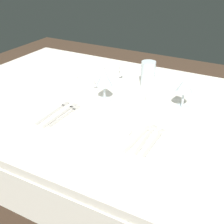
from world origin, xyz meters
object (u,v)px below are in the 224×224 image
at_px(dinner_plate, 97,127).
at_px(spoon_dessert, 148,135).
at_px(wine_glass_centre, 104,78).
at_px(wine_glass_left, 184,87).
at_px(fork_outer, 66,115).
at_px(spoon_soup, 142,135).
at_px(fork_salad, 54,112).
at_px(drink_tumbler, 147,74).
at_px(spoon_tea, 156,139).
at_px(coffee_cup_left, 86,81).
at_px(fork_inner, 62,114).
at_px(napkin_folded, 152,88).
at_px(coffee_cup_right, 112,72).

bearing_deg(dinner_plate, spoon_dessert, 14.93).
distance_m(wine_glass_centre, wine_glass_left, 0.35).
relative_size(dinner_plate, spoon_dessert, 1.27).
distance_m(dinner_plate, spoon_dessert, 0.20).
xyz_separation_m(fork_outer, spoon_dessert, (0.36, 0.02, 0.00)).
bearing_deg(spoon_soup, wine_glass_centre, 144.57).
height_order(fork_outer, fork_salad, same).
bearing_deg(drink_tumbler, spoon_soup, -69.35).
relative_size(spoon_tea, coffee_cup_left, 1.89).
bearing_deg(spoon_tea, wine_glass_left, 88.85).
bearing_deg(fork_inner, fork_salad, -179.44).
bearing_deg(fork_salad, napkin_folded, 37.11).
relative_size(fork_outer, spoon_soup, 0.95).
distance_m(spoon_tea, wine_glass_centre, 0.40).
bearing_deg(drink_tumbler, spoon_dessert, -66.32).
bearing_deg(spoon_tea, coffee_cup_right, 134.16).
bearing_deg(drink_tumbler, fork_salad, -117.57).
bearing_deg(napkin_folded, dinner_plate, -110.03).
height_order(fork_salad, drink_tumbler, drink_tumbler).
relative_size(dinner_plate, napkin_folded, 1.61).
bearing_deg(fork_salad, spoon_soup, 1.45).
bearing_deg(spoon_tea, spoon_soup, -178.10).
height_order(spoon_soup, spoon_tea, same).
bearing_deg(coffee_cup_left, coffee_cup_right, 75.20).
height_order(fork_salad, coffee_cup_left, coffee_cup_left).
bearing_deg(dinner_plate, fork_inner, 170.25).
distance_m(fork_inner, wine_glass_centre, 0.25).
bearing_deg(spoon_dessert, coffee_cup_left, 149.89).
bearing_deg(wine_glass_centre, napkin_folded, 14.10).
xyz_separation_m(spoon_dessert, napkin_folded, (-0.09, 0.24, 0.08)).
xyz_separation_m(dinner_plate, coffee_cup_right, (-0.20, 0.48, 0.03)).
xyz_separation_m(spoon_dessert, coffee_cup_left, (-0.44, 0.25, 0.04)).
xyz_separation_m(coffee_cup_right, wine_glass_centre, (0.09, -0.25, 0.07)).
bearing_deg(fork_outer, coffee_cup_left, 105.10).
bearing_deg(fork_salad, spoon_tea, 1.51).
bearing_deg(dinner_plate, wine_glass_left, 55.10).
relative_size(coffee_cup_left, wine_glass_left, 0.77).
relative_size(dinner_plate, spoon_soup, 1.27).
xyz_separation_m(fork_outer, spoon_soup, (0.34, 0.01, 0.00)).
distance_m(wine_glass_centre, napkin_folded, 0.22).
bearing_deg(coffee_cup_right, wine_glass_centre, -68.94).
relative_size(spoon_soup, coffee_cup_right, 2.01).
height_order(dinner_plate, wine_glass_left, wine_glass_left).
distance_m(fork_salad, wine_glass_centre, 0.26).
bearing_deg(spoon_soup, spoon_dessert, 19.45).
bearing_deg(fork_salad, spoon_dessert, 2.49).
height_order(spoon_tea, coffee_cup_right, coffee_cup_right).
bearing_deg(wine_glass_left, coffee_cup_right, 160.97).
bearing_deg(drink_tumbler, wine_glass_left, -33.11).
relative_size(fork_salad, coffee_cup_left, 2.08).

